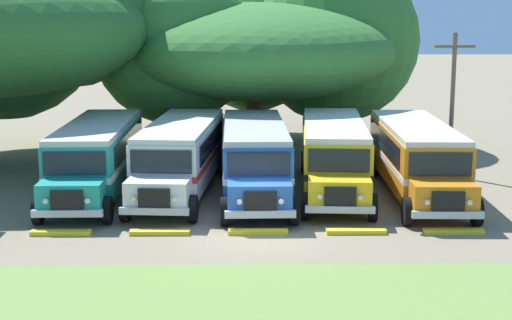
{
  "coord_description": "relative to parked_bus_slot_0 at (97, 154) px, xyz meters",
  "views": [
    {
      "loc": [
        -0.43,
        -24.98,
        7.3
      ],
      "look_at": [
        0.0,
        4.74,
        1.6
      ],
      "focal_mm": 54.45,
      "sensor_mm": 36.0,
      "label": 1
    }
  ],
  "objects": [
    {
      "name": "curb_wheelstop_4",
      "position": [
        13.03,
        -6.22,
        -1.51
      ],
      "size": [
        2.0,
        0.36,
        0.15
      ],
      "primitive_type": "cube",
      "color": "yellow",
      "rests_on": "ground_plane"
    },
    {
      "name": "broad_shade_tree",
      "position": [
        6.96,
        11.33,
        3.87
      ],
      "size": [
        17.52,
        16.06,
        10.36
      ],
      "color": "brown",
      "rests_on": "ground_plane"
    },
    {
      "name": "parked_bus_slot_3",
      "position": [
        9.72,
        0.38,
        0.0
      ],
      "size": [
        3.35,
        10.94,
        2.82
      ],
      "rotation": [
        0.0,
        0.0,
        -1.64
      ],
      "color": "yellow",
      "rests_on": "ground_plane"
    },
    {
      "name": "parked_bus_slot_1",
      "position": [
        3.41,
        0.23,
        0.0
      ],
      "size": [
        3.42,
        10.95,
        2.82
      ],
      "rotation": [
        0.0,
        0.0,
        -1.65
      ],
      "color": "silver",
      "rests_on": "ground_plane"
    },
    {
      "name": "curb_wheelstop_0",
      "position": [
        -0.08,
        -6.22,
        -1.51
      ],
      "size": [
        2.0,
        0.36,
        0.15
      ],
      "primitive_type": "cube",
      "color": "yellow",
      "rests_on": "ground_plane"
    },
    {
      "name": "curb_wheelstop_1",
      "position": [
        3.2,
        -6.22,
        -1.51
      ],
      "size": [
        2.0,
        0.36,
        0.15
      ],
      "primitive_type": "cube",
      "color": "yellow",
      "rests_on": "ground_plane"
    },
    {
      "name": "curb_wheelstop_2",
      "position": [
        6.48,
        -6.22,
        -1.51
      ],
      "size": [
        2.0,
        0.36,
        0.15
      ],
      "primitive_type": "cube",
      "color": "yellow",
      "rests_on": "ground_plane"
    },
    {
      "name": "parked_bus_slot_2",
      "position": [
        6.44,
        -0.2,
        0.0
      ],
      "size": [
        2.86,
        10.86,
        2.82
      ],
      "rotation": [
        0.0,
        0.0,
        -1.55
      ],
      "color": "#23519E",
      "rests_on": "ground_plane"
    },
    {
      "name": "curb_wheelstop_3",
      "position": [
        9.75,
        -6.22,
        -1.51
      ],
      "size": [
        2.0,
        0.36,
        0.15
      ],
      "primitive_type": "cube",
      "color": "yellow",
      "rests_on": "ground_plane"
    },
    {
      "name": "parked_bus_slot_0",
      "position": [
        0.0,
        0.0,
        0.0
      ],
      "size": [
        2.76,
        10.85,
        2.82
      ],
      "rotation": [
        0.0,
        0.0,
        -1.56
      ],
      "color": "teal",
      "rests_on": "ground_plane"
    },
    {
      "name": "utility_pole",
      "position": [
        15.27,
        3.03,
        1.86
      ],
      "size": [
        1.8,
        0.2,
        6.4
      ],
      "color": "brown",
      "rests_on": "ground_plane"
    },
    {
      "name": "ground_plane",
      "position": [
        6.48,
        -6.16,
        -1.58
      ],
      "size": [
        220.0,
        220.0,
        0.0
      ],
      "primitive_type": "plane",
      "color": "#84755B"
    },
    {
      "name": "parked_bus_slot_4",
      "position": [
        13.0,
        -0.37,
        0.0
      ],
      "size": [
        2.96,
        10.88,
        2.82
      ],
      "rotation": [
        0.0,
        0.0,
        -1.6
      ],
      "color": "orange",
      "rests_on": "ground_plane"
    }
  ]
}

